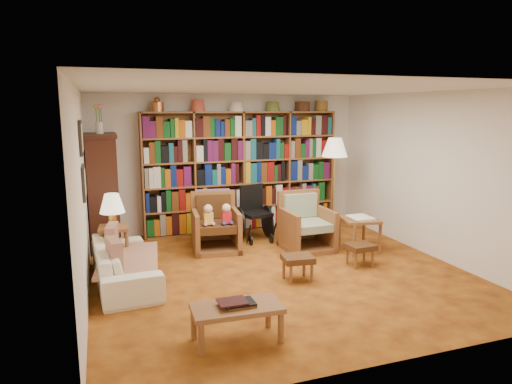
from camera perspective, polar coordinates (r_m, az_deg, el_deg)
name	(u,v)px	position (r m, az deg, el deg)	size (l,w,h in m)	color
floor	(279,271)	(6.49, 2.83, -9.89)	(5.00, 5.00, 0.00)	#B5681B
ceiling	(280,89)	(6.09, 3.04, 12.75)	(5.00, 5.00, 0.00)	silver
wall_back	(229,163)	(8.52, -3.39, 3.63)	(5.00, 5.00, 0.00)	white
wall_front	(390,229)	(4.01, 16.46, -4.42)	(5.00, 5.00, 0.00)	white
wall_left	(82,195)	(5.73, -20.92, -0.32)	(5.00, 5.00, 0.00)	white
wall_right	(431,175)	(7.47, 21.04, 2.01)	(5.00, 5.00, 0.00)	white
bookshelf	(242,168)	(8.42, -1.75, 3.02)	(3.60, 0.30, 2.42)	brown
curio_cabinet	(103,190)	(7.75, -18.58, 0.22)	(0.50, 0.95, 2.40)	#3D1810
framed_pictures	(83,160)	(5.98, -20.86, 3.73)	(0.03, 0.52, 0.97)	black
sofa	(125,263)	(6.24, -16.09, -8.56)	(0.70, 1.80, 0.53)	white
sofa_throw	(129,260)	(6.23, -15.65, -8.21)	(0.74, 1.38, 0.04)	#C1AA8D
cushion_left	(113,243)	(6.52, -17.50, -6.11)	(0.13, 0.41, 0.41)	maroon
cushion_right	(115,259)	(5.85, -17.27, -7.99)	(0.13, 0.40, 0.40)	maroon
side_table_lamp	(114,237)	(6.85, -17.33, -5.40)	(0.43, 0.43, 0.60)	brown
table_lamp	(112,204)	(6.74, -17.55, -1.49)	(0.35, 0.35, 0.47)	gold
armchair_leather	(215,226)	(7.42, -5.21, -4.23)	(0.82, 0.86, 0.93)	brown
armchair_sage	(304,227)	(7.48, 6.08, -4.36)	(0.75, 0.78, 0.92)	brown
wheelchair	(254,215)	(7.96, -0.26, -2.84)	(0.55, 0.75, 0.94)	black
floor_lamp	(335,151)	(8.26, 9.80, 5.03)	(0.46, 0.46, 1.74)	gold
side_table_papers	(360,223)	(7.42, 12.84, -3.85)	(0.63, 0.63, 0.57)	brown
footstool_a	(298,260)	(6.10, 5.24, -8.50)	(0.43, 0.38, 0.34)	#4E2D14
footstool_b	(360,248)	(6.80, 12.90, -6.85)	(0.40, 0.35, 0.32)	#4E2D14
coffee_table	(237,310)	(4.57, -2.42, -14.56)	(0.89, 0.47, 0.42)	brown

